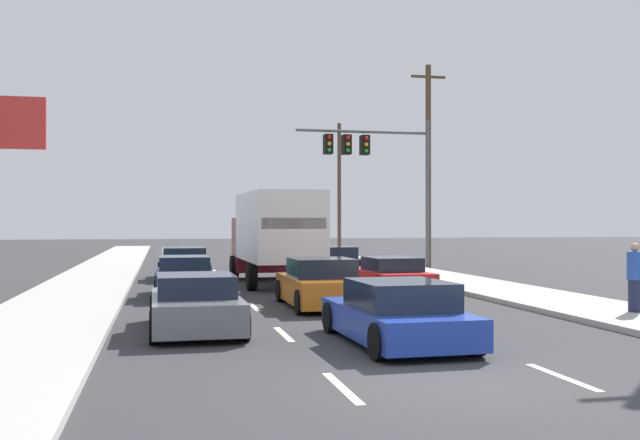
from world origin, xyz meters
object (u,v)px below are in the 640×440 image
object	(u,v)px
car_blue	(397,315)
pedestrian_near_corner	(635,278)
car_red	(389,275)
car_black	(336,262)
car_orange	(321,285)
utility_pole_far	(339,186)
utility_pole_mid	(428,164)
car_gray	(195,305)
car_navy	(184,278)
box_truck	(274,232)
traffic_signal_mast	(370,156)
car_green	(183,265)

from	to	relation	value
car_blue	pedestrian_near_corner	xyz separation A→B (m)	(6.89, 2.45, 0.42)
car_red	car_black	bearing A→B (deg)	89.96
car_orange	utility_pole_far	size ratio (longest dim) A/B	0.42
utility_pole_mid	car_gray	bearing A→B (deg)	-123.24
car_navy	box_truck	distance (m)	5.23
car_navy	car_black	size ratio (longest dim) A/B	0.94
car_navy	traffic_signal_mast	world-z (taller)	traffic_signal_mast
car_blue	car_red	distance (m)	10.85
car_orange	car_blue	xyz separation A→B (m)	(0.12, -6.23, -0.05)
car_red	pedestrian_near_corner	xyz separation A→B (m)	(3.73, -7.94, 0.45)
car_green	pedestrian_near_corner	xyz separation A→B (m)	(10.42, -14.63, 0.39)
car_orange	utility_pole_far	distance (m)	35.02
car_orange	car_red	size ratio (longest dim) A/B	0.92
car_orange	pedestrian_near_corner	size ratio (longest dim) A/B	2.47
utility_pole_mid	car_red	bearing A→B (deg)	-116.82
car_orange	car_black	size ratio (longest dim) A/B	0.96
car_blue	utility_pole_far	world-z (taller)	utility_pole_far
car_gray	car_orange	size ratio (longest dim) A/B	1.01
car_red	utility_pole_far	bearing A→B (deg)	79.48
car_red	utility_pole_mid	distance (m)	13.26
car_orange	traffic_signal_mast	xyz separation A→B (m)	(5.62, 14.52, 4.93)
car_orange	pedestrian_near_corner	distance (m)	7.98
pedestrian_near_corner	utility_pole_mid	bearing A→B (deg)	84.41
utility_pole_far	pedestrian_near_corner	world-z (taller)	utility_pole_far
car_black	car_red	size ratio (longest dim) A/B	0.96
car_gray	utility_pole_far	distance (m)	39.63
box_truck	car_red	distance (m)	4.94
car_orange	car_red	xyz separation A→B (m)	(3.29, 4.15, -0.08)
car_gray	car_blue	size ratio (longest dim) A/B	0.97
car_gray	car_blue	distance (m)	4.43
car_orange	utility_pole_mid	bearing A→B (deg)	59.74
box_truck	traffic_signal_mast	size ratio (longest dim) A/B	1.06
box_truck	traffic_signal_mast	distance (m)	9.88
car_green	utility_pole_far	xyz separation A→B (m)	(12.17, 22.77, 4.45)
car_gray	utility_pole_far	world-z (taller)	utility_pole_far
car_black	car_green	bearing A→B (deg)	-170.26
car_black	car_red	world-z (taller)	car_black
car_navy	car_red	bearing A→B (deg)	4.15
car_orange	utility_pole_mid	world-z (taller)	utility_pole_mid
car_black	pedestrian_near_corner	bearing A→B (deg)	-76.73
traffic_signal_mast	pedestrian_near_corner	distance (m)	18.92
car_gray	utility_pole_far	size ratio (longest dim) A/B	0.43
car_green	car_orange	distance (m)	11.37
car_green	traffic_signal_mast	bearing A→B (deg)	22.16
traffic_signal_mast	utility_pole_mid	bearing A→B (deg)	11.75
car_navy	utility_pole_mid	xyz separation A→B (m)	(12.47, 11.55, 4.69)
car_green	traffic_signal_mast	xyz separation A→B (m)	(9.02, 3.68, 4.95)
car_black	utility_pole_far	size ratio (longest dim) A/B	0.44
car_blue	utility_pole_mid	size ratio (longest dim) A/B	0.42
car_gray	car_green	bearing A→B (deg)	89.37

